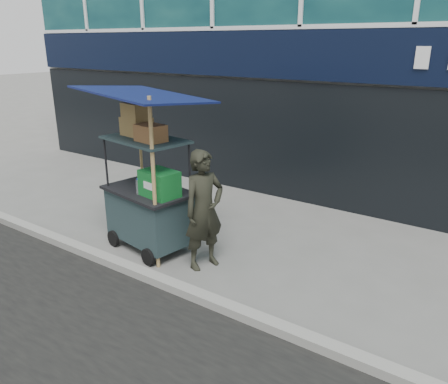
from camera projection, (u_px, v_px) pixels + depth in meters
The scene contains 4 objects.
ground at pixel (167, 277), 6.14m from camera, with size 80.00×80.00×0.00m, color #61615D.
curb at pixel (157, 280), 5.97m from camera, with size 80.00×0.18×0.12m, color gray.
vendor_cart at pixel (149, 195), 6.75m from camera, with size 2.06×1.61×2.54m.
vendor_man at pixel (204, 210), 6.20m from camera, with size 0.64×0.42×1.75m, color black.
Camera 1 is at (3.73, -4.00, 3.15)m, focal length 35.00 mm.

